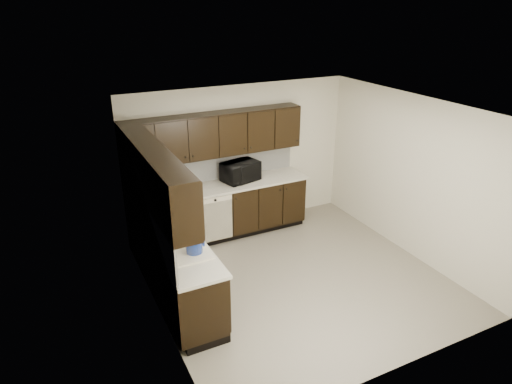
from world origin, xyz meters
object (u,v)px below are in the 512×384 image
blue_pitcher (194,243)px  toaster_oven (144,193)px  storage_bin (162,219)px  sink (183,253)px  microwave (240,172)px

blue_pitcher → toaster_oven: bearing=117.7°
storage_bin → blue_pitcher: blue_pitcher is taller
sink → blue_pitcher: blue_pitcher is taller
toaster_oven → blue_pitcher: size_ratio=1.25×
microwave → toaster_oven: (-1.65, -0.08, -0.05)m
toaster_oven → blue_pitcher: (0.16, -1.84, 0.03)m
sink → blue_pitcher: (0.09, -0.17, 0.21)m
microwave → storage_bin: 1.90m
sink → microwave: bearing=47.9°
blue_pitcher → sink: bearing=142.2°
microwave → blue_pitcher: 2.43m
microwave → storage_bin: bearing=-163.1°
sink → toaster_oven: bearing=92.4°
microwave → blue_pitcher: size_ratio=1.99×
toaster_oven → sink: bearing=-99.1°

